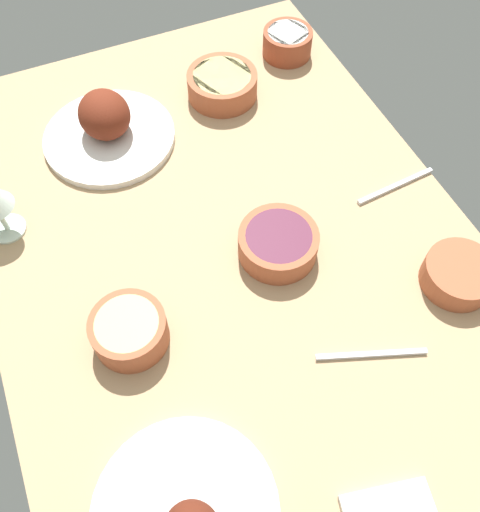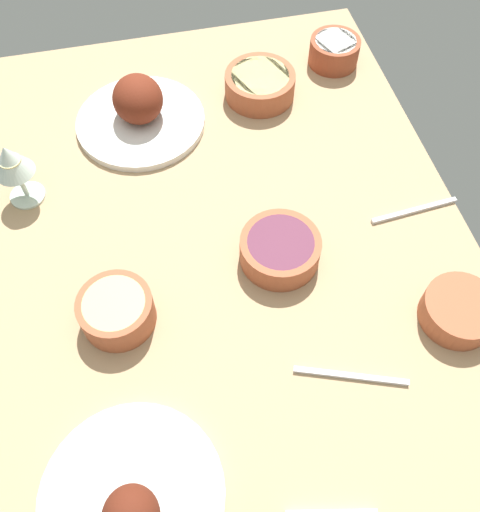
# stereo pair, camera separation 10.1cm
# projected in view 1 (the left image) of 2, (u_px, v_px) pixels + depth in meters

# --- Properties ---
(dining_table) EXTENTS (1.40, 0.90, 0.04)m
(dining_table) POSITION_uv_depth(u_px,v_px,m) (240.00, 267.00, 1.04)
(dining_table) COLOR tan
(dining_table) RESTS_ON ground
(plate_far_side) EXTENTS (0.28, 0.28, 0.11)m
(plate_far_side) POSITION_uv_depth(u_px,v_px,m) (107.00, 126.00, 1.16)
(plate_far_side) COLOR silver
(plate_far_side) RESTS_ON dining_table
(bowl_pasta) EXTENTS (0.13, 0.13, 0.06)m
(bowl_pasta) POSITION_uv_depth(u_px,v_px,m) (129.00, 330.00, 0.91)
(bowl_pasta) COLOR #A35133
(bowl_pasta) RESTS_ON dining_table
(bowl_onions) EXTENTS (0.15, 0.15, 0.05)m
(bowl_onions) POSITION_uv_depth(u_px,v_px,m) (278.00, 243.00, 1.01)
(bowl_onions) COLOR #A35133
(bowl_onions) RESTS_ON dining_table
(bowl_cream) EXTENTS (0.12, 0.12, 0.06)m
(bowl_cream) POSITION_uv_depth(u_px,v_px,m) (287.00, 42.00, 1.31)
(bowl_cream) COLOR brown
(bowl_cream) RESTS_ON dining_table
(bowl_sauce) EXTENTS (0.13, 0.13, 0.05)m
(bowl_sauce) POSITION_uv_depth(u_px,v_px,m) (459.00, 274.00, 0.98)
(bowl_sauce) COLOR #A35133
(bowl_sauce) RESTS_ON dining_table
(bowl_potatoes) EXTENTS (0.16, 0.16, 0.06)m
(bowl_potatoes) POSITION_uv_depth(u_px,v_px,m) (222.00, 84.00, 1.24)
(bowl_potatoes) COLOR #A35133
(bowl_potatoes) RESTS_ON dining_table
(fork_loose) EXTENTS (0.07, 0.18, 0.01)m
(fork_loose) POSITION_uv_depth(u_px,v_px,m) (371.00, 354.00, 0.92)
(fork_loose) COLOR silver
(fork_loose) RESTS_ON dining_table
(spoon_loose) EXTENTS (0.02, 0.18, 0.01)m
(spoon_loose) POSITION_uv_depth(u_px,v_px,m) (396.00, 186.00, 1.12)
(spoon_loose) COLOR silver
(spoon_loose) RESTS_ON dining_table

